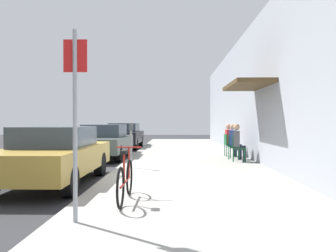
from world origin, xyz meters
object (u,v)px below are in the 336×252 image
(parked_car_1, at_px, (104,141))
(parking_meter, at_px, (131,142))
(cafe_chair_0, at_px, (237,147))
(bicycle_0, at_px, (125,180))
(street_sign, at_px, (75,110))
(seated_patron_0, at_px, (238,141))
(parked_car_2, at_px, (124,135))
(cafe_chair_2, at_px, (229,143))
(seated_patron_1, at_px, (234,140))
(cafe_chair_1, at_px, (233,145))
(parked_car_0, at_px, (54,154))
(seated_patron_2, at_px, (230,139))

(parked_car_1, height_order, parking_meter, parking_meter)
(parking_meter, height_order, cafe_chair_0, parking_meter)
(bicycle_0, bearing_deg, street_sign, -112.00)
(bicycle_0, height_order, seated_patron_0, seated_patron_0)
(parked_car_2, bearing_deg, parked_car_1, -90.00)
(street_sign, xyz_separation_m, seated_patron_0, (3.52, 7.22, -0.82))
(parked_car_2, xyz_separation_m, cafe_chair_2, (4.96, -5.69, -0.10))
(street_sign, height_order, cafe_chair_2, street_sign)
(parked_car_2, height_order, street_sign, street_sign)
(parked_car_2, height_order, seated_patron_1, seated_patron_1)
(cafe_chair_1, bearing_deg, cafe_chair_2, 90.23)
(parked_car_0, xyz_separation_m, parked_car_1, (0.00, 5.78, -0.00))
(seated_patron_1, bearing_deg, street_sign, -113.72)
(street_sign, height_order, bicycle_0, street_sign)
(parked_car_2, xyz_separation_m, seated_patron_1, (5.02, -6.66, 0.09))
(parked_car_2, bearing_deg, street_sign, -84.16)
(cafe_chair_1, bearing_deg, cafe_chair_0, -90.19)
(parked_car_0, height_order, parked_car_1, parked_car_1)
(parked_car_0, xyz_separation_m, bicycle_0, (2.00, -2.20, -0.23))
(parked_car_1, relative_size, cafe_chair_2, 5.06)
(parked_car_2, xyz_separation_m, parking_meter, (1.55, -9.14, 0.16))
(parked_car_0, bearing_deg, seated_patron_0, 36.99)
(seated_patron_0, relative_size, cafe_chair_2, 1.48)
(cafe_chair_0, height_order, seated_patron_0, seated_patron_0)
(bicycle_0, xyz_separation_m, seated_patron_2, (3.02, 7.74, 0.34))
(street_sign, relative_size, seated_patron_2, 2.02)
(seated_patron_0, height_order, seated_patron_2, same)
(parking_meter, distance_m, cafe_chair_0, 3.82)
(parked_car_0, xyz_separation_m, seated_patron_0, (5.02, 3.78, 0.11))
(bicycle_0, distance_m, cafe_chair_1, 7.41)
(cafe_chair_2, bearing_deg, parked_car_2, 131.06)
(seated_patron_0, relative_size, seated_patron_1, 1.00)
(cafe_chair_0, relative_size, cafe_chair_1, 1.00)
(parked_car_1, relative_size, parked_car_2, 1.00)
(cafe_chair_1, bearing_deg, parked_car_1, 166.43)
(cafe_chair_0, distance_m, cafe_chair_1, 0.80)
(parked_car_0, bearing_deg, seated_patron_2, 47.82)
(cafe_chair_2, bearing_deg, seated_patron_2, 3.23)
(street_sign, xyz_separation_m, seated_patron_1, (3.52, 8.01, -0.82))
(parked_car_0, xyz_separation_m, cafe_chair_0, (4.96, 3.79, -0.09))
(parked_car_1, relative_size, seated_patron_2, 3.41)
(parked_car_0, height_order, parking_meter, parking_meter)
(seated_patron_2, bearing_deg, parked_car_1, 177.17)
(cafe_chair_0, height_order, cafe_chair_1, same)
(parking_meter, bearing_deg, parked_car_2, 99.63)
(street_sign, bearing_deg, parked_car_2, 95.84)
(parked_car_0, distance_m, parked_car_2, 11.22)
(parked_car_1, height_order, street_sign, street_sign)
(parked_car_2, distance_m, cafe_chair_2, 7.55)
(parked_car_0, xyz_separation_m, cafe_chair_1, (4.96, 4.59, -0.09))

